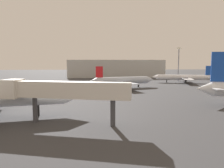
{
  "coord_description": "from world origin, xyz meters",
  "views": [
    {
      "loc": [
        -1.35,
        -10.73,
        8.71
      ],
      "look_at": [
        2.66,
        38.47,
        3.77
      ],
      "focal_mm": 32.21,
      "sensor_mm": 36.0,
      "label": 1
    }
  ],
  "objects_px": {
    "airplane_far_right": "(184,77)",
    "light_mast_right": "(179,62)",
    "jet_bridge": "(59,91)",
    "airplane_far_left": "(123,81)"
  },
  "relations": [
    {
      "from": "airplane_far_left",
      "to": "light_mast_right",
      "type": "relative_size",
      "value": 1.49
    },
    {
      "from": "jet_bridge",
      "to": "airplane_far_left",
      "type": "bearing_deg",
      "value": -94.74
    },
    {
      "from": "airplane_far_right",
      "to": "light_mast_right",
      "type": "relative_size",
      "value": 1.61
    },
    {
      "from": "airplane_far_right",
      "to": "jet_bridge",
      "type": "relative_size",
      "value": 1.44
    },
    {
      "from": "jet_bridge",
      "to": "light_mast_right",
      "type": "bearing_deg",
      "value": -109.15
    },
    {
      "from": "airplane_far_right",
      "to": "light_mast_right",
      "type": "xyz_separation_m",
      "value": [
        1.99,
        11.21,
        7.21
      ]
    },
    {
      "from": "airplane_far_left",
      "to": "airplane_far_right",
      "type": "xyz_separation_m",
      "value": [
        30.86,
        17.53,
        -0.14
      ]
    },
    {
      "from": "airplane_far_left",
      "to": "jet_bridge",
      "type": "bearing_deg",
      "value": -127.13
    },
    {
      "from": "airplane_far_left",
      "to": "light_mast_right",
      "type": "height_order",
      "value": "light_mast_right"
    },
    {
      "from": "airplane_far_left",
      "to": "airplane_far_right",
      "type": "height_order",
      "value": "airplane_far_left"
    }
  ]
}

